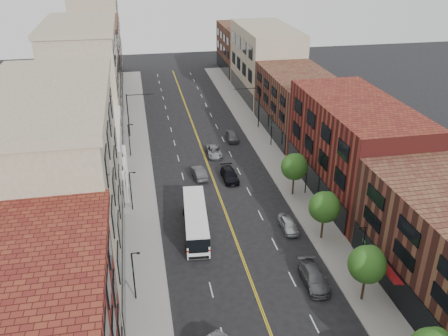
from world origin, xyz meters
TOP-DOWN VIEW (x-y plane):
  - sidewalk_left at (-10.00, 35.00)m, footprint 4.00×110.00m
  - sidewalk_right at (10.00, 35.00)m, footprint 4.00×110.00m
  - bldg_l_tanoffice at (-17.00, 13.00)m, footprint 10.00×22.00m
  - bldg_l_white at (-17.00, 31.00)m, footprint 10.00×14.00m
  - bldg_l_far_a at (-17.00, 48.00)m, footprint 10.00×20.00m
  - bldg_l_far_b at (-17.00, 68.00)m, footprint 10.00×20.00m
  - bldg_l_far_c at (-17.00, 86.00)m, footprint 10.00×16.00m
  - bldg_r_mid at (17.00, 24.00)m, footprint 10.00×22.00m
  - bldg_r_far_a at (17.00, 45.00)m, footprint 10.00×20.00m
  - bldg_r_far_b at (17.00, 66.00)m, footprint 10.00×22.00m
  - bldg_r_far_c at (17.00, 86.00)m, footprint 10.00×18.00m
  - tree_r_1 at (9.39, 4.07)m, footprint 3.40×3.40m
  - tree_r_2 at (9.39, 14.07)m, footprint 3.40×3.40m
  - tree_r_3 at (9.39, 24.07)m, footprint 3.40×3.40m
  - lamp_l_1 at (-10.95, 8.00)m, footprint 0.81×0.55m
  - lamp_l_2 at (-10.95, 24.00)m, footprint 0.81×0.55m
  - lamp_l_3 at (-10.95, 40.00)m, footprint 0.81×0.55m
  - lamp_r_1 at (10.95, 8.00)m, footprint 0.81×0.55m
  - lamp_r_2 at (10.95, 24.00)m, footprint 0.81×0.55m
  - lamp_r_3 at (10.95, 40.00)m, footprint 0.81×0.55m
  - signal_mast_left at (-10.27, 48.00)m, footprint 4.49×0.18m
  - signal_mast_right at (10.27, 48.00)m, footprint 4.49×0.18m
  - city_bus at (-4.06, 18.06)m, footprint 3.33×11.20m
  - car_parked_mid at (5.80, 7.02)m, footprint 2.22×5.14m
  - car_parked_far at (6.29, 16.42)m, footprint 1.65×4.02m
  - car_lane_behind at (-1.80, 31.20)m, footprint 1.95×4.48m
  - car_lane_a at (2.20, 29.75)m, footprint 2.06×4.89m
  - car_lane_b at (1.50, 38.07)m, footprint 2.36×4.78m
  - car_lane_c at (5.35, 43.40)m, footprint 1.71×4.22m

SIDE VIEW (x-z plane):
  - sidewalk_left at x=-10.00m, z-range 0.00..0.15m
  - sidewalk_right at x=10.00m, z-range 0.00..0.15m
  - car_lane_b at x=1.50m, z-range 0.00..1.30m
  - car_parked_far at x=6.29m, z-range 0.00..1.37m
  - car_lane_a at x=2.20m, z-range 0.00..1.41m
  - car_lane_behind at x=-1.80m, z-range 0.00..1.43m
  - car_lane_c at x=5.35m, z-range 0.00..1.44m
  - car_parked_mid at x=5.80m, z-range 0.00..1.47m
  - city_bus at x=-4.06m, z-range 0.23..3.07m
  - lamp_l_1 at x=-10.95m, z-range 0.45..5.50m
  - lamp_l_2 at x=-10.95m, z-range 0.45..5.50m
  - lamp_l_3 at x=-10.95m, z-range 0.45..5.50m
  - lamp_r_1 at x=10.95m, z-range 0.45..5.50m
  - lamp_r_2 at x=10.95m, z-range 0.45..5.50m
  - lamp_r_3 at x=10.95m, z-range 0.45..5.50m
  - bldg_l_white at x=-17.00m, z-range 0.00..8.00m
  - tree_r_1 at x=9.39m, z-range 1.33..6.92m
  - tree_r_2 at x=9.39m, z-range 1.33..6.92m
  - tree_r_3 at x=9.39m, z-range 1.33..6.92m
  - signal_mast_left at x=-10.27m, z-range 1.05..8.25m
  - signal_mast_right at x=10.27m, z-range 1.05..8.25m
  - bldg_r_far_a at x=17.00m, z-range 0.00..10.00m
  - bldg_r_far_c at x=17.00m, z-range 0.00..11.00m
  - bldg_r_mid at x=17.00m, z-range 0.00..12.00m
  - bldg_r_far_b at x=17.00m, z-range 0.00..14.00m
  - bldg_l_far_b at x=-17.00m, z-range 0.00..15.00m
  - bldg_l_tanoffice at x=-17.00m, z-range 0.00..18.00m
  - bldg_l_far_a at x=-17.00m, z-range 0.00..18.00m
  - bldg_l_far_c at x=-17.00m, z-range 0.00..20.00m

